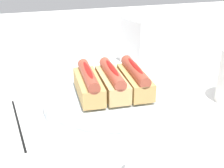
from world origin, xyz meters
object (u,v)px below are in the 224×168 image
Objects in this scene: water_glass at (147,163)px; chopstick_near at (18,123)px; hotdog_side at (135,79)px; hotdog_front at (88,83)px; serving_bowl at (112,98)px; hotdog_back at (112,81)px; napkin_box at (135,43)px.

chopstick_near is at bearing -142.52° from water_glass.
hotdog_front is at bearing -93.52° from hotdog_side.
hotdog_side reaches higher than serving_bowl.
hotdog_back is (0.00, 0.05, 0.00)m from hotdog_front.
water_glass reaches higher than serving_bowl.
hotdog_side is (0.00, 0.05, 0.00)m from hotdog_back.
napkin_box is at bearing 138.55° from hotdog_front.
water_glass is at bearing 5.99° from hotdog_front.
hotdog_back is 1.69× the size of water_glass.
chopstick_near is (0.02, -0.22, -0.02)m from serving_bowl.
serving_bowl is 2.11× the size of hotdog_side.
hotdog_back is at bearing -93.52° from hotdog_side.
napkin_box is at bearing 160.77° from water_glass.
chopstick_near is (0.25, -0.37, -0.07)m from napkin_box.
chopstick_near is (0.02, -0.27, -0.06)m from hotdog_side.
water_glass is at bearing 32.01° from chopstick_near.
water_glass is at bearing -5.63° from serving_bowl.
hotdog_back is 0.23m from chopstick_near.
hotdog_back is 0.28m from napkin_box.
serving_bowl is at bearing 89.81° from chopstick_near.
chopstick_near is (0.02, -0.16, -0.06)m from hotdog_front.
napkin_box is at bearing 119.32° from chopstick_near.
hotdog_side reaches higher than water_glass.
serving_bowl is 0.07m from hotdog_side.
serving_bowl reaches higher than chopstick_near.
chopstick_near is (-0.25, -0.19, -0.04)m from water_glass.
hotdog_back is at bearing -45.00° from serving_bowl.
hotdog_side is 0.28m from water_glass.
hotdog_front is 1.02× the size of napkin_box.
hotdog_side is at bearing 86.48° from serving_bowl.
hotdog_front is (-0.00, -0.05, 0.04)m from serving_bowl.
chopstick_near is at bearing -81.77° from hotdog_front.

